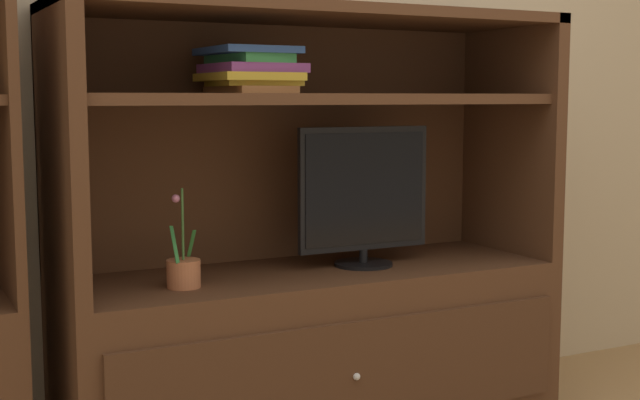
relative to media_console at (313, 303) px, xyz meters
The scene contains 5 objects.
painted_rear_wall 0.99m from the media_console, 90.00° to the left, with size 6.00×0.10×2.80m, color tan.
media_console is the anchor object (origin of this frame).
tv_monitor 0.42m from the media_console, ahead, with size 0.51×0.21×0.50m.
potted_plant 0.53m from the media_console, behind, with size 0.11×0.11×0.32m.
magazine_stack 0.84m from the media_console, behind, with size 0.30×0.35×0.15m.
Camera 1 is at (-1.34, -2.29, 1.19)m, focal length 49.11 mm.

